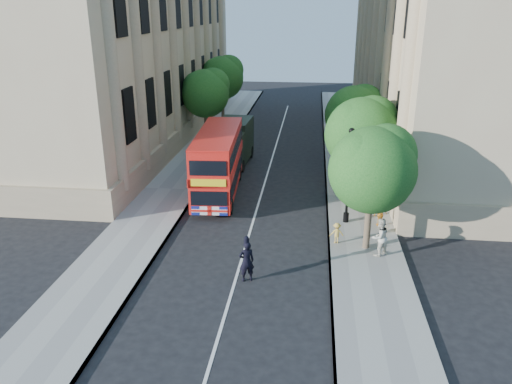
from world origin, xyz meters
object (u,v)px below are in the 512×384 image
(double_decker_bus, at_px, (218,161))
(woman_pedestrian, at_px, (380,237))
(lamp_post, at_px, (349,180))
(police_constable, at_px, (247,261))
(box_van, at_px, (233,144))

(double_decker_bus, bearing_deg, woman_pedestrian, -42.98)
(lamp_post, distance_m, double_decker_bus, 8.41)
(lamp_post, relative_size, woman_pedestrian, 2.83)
(lamp_post, height_order, police_constable, lamp_post)
(box_van, height_order, woman_pedestrian, box_van)
(double_decker_bus, bearing_deg, lamp_post, -28.86)
(police_constable, distance_m, woman_pedestrian, 6.46)
(lamp_post, bearing_deg, box_van, 127.69)
(lamp_post, distance_m, police_constable, 8.09)
(double_decker_bus, bearing_deg, box_van, 87.89)
(box_van, distance_m, police_constable, 16.91)
(woman_pedestrian, bearing_deg, box_van, -93.80)
(lamp_post, distance_m, woman_pedestrian, 4.20)
(lamp_post, xyz_separation_m, police_constable, (-4.52, -6.52, -1.60))
(box_van, xyz_separation_m, police_constable, (3.26, -16.58, -0.64))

